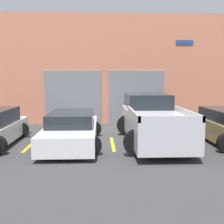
% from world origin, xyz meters
% --- Properties ---
extents(ground_plane, '(28.00, 28.00, 0.00)m').
position_xyz_m(ground_plane, '(0.00, 0.00, 0.00)').
color(ground_plane, '#3D3D3F').
extents(shophouse_building, '(14.18, 0.68, 5.65)m').
position_xyz_m(shophouse_building, '(-0.00, 3.29, 2.79)').
color(shophouse_building, '#D17A5B').
rests_on(shophouse_building, ground).
extents(pickup_truck, '(2.42, 5.21, 1.73)m').
position_xyz_m(pickup_truck, '(1.46, -1.41, 0.83)').
color(pickup_truck, silver).
rests_on(pickup_truck, ground).
extents(sedan_white, '(2.12, 4.73, 1.15)m').
position_xyz_m(sedan_white, '(-1.46, -1.64, 0.55)').
color(sedan_white, white).
rests_on(sedan_white, ground).
extents(parking_stripe_left, '(0.12, 2.20, 0.01)m').
position_xyz_m(parking_stripe_left, '(-2.92, -1.67, 0.00)').
color(parking_stripe_left, gold).
rests_on(parking_stripe_left, ground).
extents(parking_stripe_centre, '(0.12, 2.20, 0.01)m').
position_xyz_m(parking_stripe_centre, '(0.00, -1.67, 0.00)').
color(parking_stripe_centre, gold).
rests_on(parking_stripe_centre, ground).
extents(parking_stripe_right, '(0.12, 2.20, 0.01)m').
position_xyz_m(parking_stripe_right, '(2.92, -1.67, 0.00)').
color(parking_stripe_right, gold).
rests_on(parking_stripe_right, ground).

